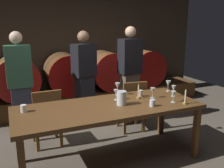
{
  "coord_description": "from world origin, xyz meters",
  "views": [
    {
      "loc": [
        -1.08,
        -2.74,
        1.81
      ],
      "look_at": [
        0.12,
        0.03,
        1.05
      ],
      "focal_mm": 39.53,
      "sensor_mm": 36.0,
      "label": 1
    }
  ],
  "objects_px": {
    "wine_barrel_right": "(105,70)",
    "wine_glass_center_right": "(173,94)",
    "guest_left": "(20,84)",
    "candle_right": "(185,100)",
    "wine_glass_left": "(118,86)",
    "wine_glass_right": "(174,89)",
    "wine_barrel_center": "(65,73)",
    "pitcher": "(122,98)",
    "wine_barrel_far_right": "(141,67)",
    "dining_table": "(109,111)",
    "guest_center": "(84,79)",
    "chair_right": "(132,104)",
    "guest_right": "(130,75)",
    "wine_glass_center_left": "(153,91)",
    "cup_left": "(24,108)",
    "cup_right": "(140,93)",
    "wine_glass_far_left": "(116,93)",
    "cup_center": "(152,103)",
    "chair_left": "(47,115)",
    "wine_barrel_left": "(16,77)",
    "candle_left": "(138,94)",
    "wine_glass_far_right": "(168,84)"
  },
  "relations": [
    {
      "from": "cup_center",
      "to": "guest_right",
      "type": "bearing_deg",
      "value": 74.73
    },
    {
      "from": "wine_barrel_right",
      "to": "candle_right",
      "type": "relative_size",
      "value": 4.55
    },
    {
      "from": "wine_glass_right",
      "to": "wine_glass_far_right",
      "type": "height_order",
      "value": "wine_glass_far_right"
    },
    {
      "from": "guest_center",
      "to": "wine_glass_left",
      "type": "height_order",
      "value": "guest_center"
    },
    {
      "from": "wine_barrel_center",
      "to": "cup_left",
      "type": "bearing_deg",
      "value": -114.89
    },
    {
      "from": "wine_glass_left",
      "to": "pitcher",
      "type": "bearing_deg",
      "value": -107.9
    },
    {
      "from": "guest_center",
      "to": "candle_right",
      "type": "distance_m",
      "value": 1.82
    },
    {
      "from": "dining_table",
      "to": "cup_left",
      "type": "relative_size",
      "value": 27.01
    },
    {
      "from": "wine_glass_left",
      "to": "chair_left",
      "type": "bearing_deg",
      "value": 160.54
    },
    {
      "from": "wine_barrel_left",
      "to": "wine_barrel_center",
      "type": "distance_m",
      "value": 0.95
    },
    {
      "from": "candle_right",
      "to": "wine_barrel_center",
      "type": "bearing_deg",
      "value": 110.68
    },
    {
      "from": "wine_barrel_right",
      "to": "wine_glass_center_right",
      "type": "height_order",
      "value": "wine_barrel_right"
    },
    {
      "from": "wine_glass_left",
      "to": "wine_glass_right",
      "type": "relative_size",
      "value": 1.15
    },
    {
      "from": "chair_right",
      "to": "cup_center",
      "type": "distance_m",
      "value": 1.02
    },
    {
      "from": "candle_left",
      "to": "cup_center",
      "type": "xyz_separation_m",
      "value": [
        0.0,
        -0.35,
        -0.02
      ]
    },
    {
      "from": "cup_right",
      "to": "wine_barrel_center",
      "type": "bearing_deg",
      "value": 106.3
    },
    {
      "from": "wine_barrel_center",
      "to": "wine_glass_left",
      "type": "height_order",
      "value": "wine_barrel_center"
    },
    {
      "from": "wine_barrel_center",
      "to": "chair_right",
      "type": "xyz_separation_m",
      "value": [
        0.76,
        -1.57,
        -0.29
      ]
    },
    {
      "from": "guest_left",
      "to": "wine_glass_left",
      "type": "relative_size",
      "value": 9.15
    },
    {
      "from": "wine_barrel_far_right",
      "to": "wine_glass_left",
      "type": "height_order",
      "value": "wine_barrel_far_right"
    },
    {
      "from": "guest_right",
      "to": "wine_glass_center_left",
      "type": "xyz_separation_m",
      "value": [
        -0.16,
        -1.01,
        -0.01
      ]
    },
    {
      "from": "wine_barrel_center",
      "to": "wine_glass_center_left",
      "type": "bearing_deg",
      "value": -71.56
    },
    {
      "from": "wine_glass_left",
      "to": "wine_glass_center_left",
      "type": "relative_size",
      "value": 1.25
    },
    {
      "from": "dining_table",
      "to": "cup_right",
      "type": "bearing_deg",
      "value": 17.64
    },
    {
      "from": "wine_barrel_left",
      "to": "chair_right",
      "type": "relative_size",
      "value": 1.07
    },
    {
      "from": "guest_right",
      "to": "wine_glass_far_right",
      "type": "height_order",
      "value": "guest_right"
    },
    {
      "from": "guest_left",
      "to": "wine_glass_right",
      "type": "height_order",
      "value": "guest_left"
    },
    {
      "from": "guest_left",
      "to": "candle_right",
      "type": "relative_size",
      "value": 8.12
    },
    {
      "from": "wine_barrel_right",
      "to": "dining_table",
      "type": "distance_m",
      "value": 2.43
    },
    {
      "from": "candle_left",
      "to": "wine_barrel_left",
      "type": "bearing_deg",
      "value": 124.56
    },
    {
      "from": "wine_glass_center_left",
      "to": "chair_left",
      "type": "bearing_deg",
      "value": 153.92
    },
    {
      "from": "wine_barrel_center",
      "to": "wine_glass_left",
      "type": "xyz_separation_m",
      "value": [
        0.35,
        -1.89,
        0.13
      ]
    },
    {
      "from": "cup_center",
      "to": "candle_right",
      "type": "bearing_deg",
      "value": -11.88
    },
    {
      "from": "pitcher",
      "to": "wine_barrel_right",
      "type": "bearing_deg",
      "value": 73.03
    },
    {
      "from": "wine_barrel_far_right",
      "to": "dining_table",
      "type": "relative_size",
      "value": 0.4
    },
    {
      "from": "wine_glass_left",
      "to": "wine_glass_far_left",
      "type": "bearing_deg",
      "value": -119.55
    },
    {
      "from": "wine_glass_far_left",
      "to": "cup_right",
      "type": "relative_size",
      "value": 1.54
    },
    {
      "from": "dining_table",
      "to": "guest_left",
      "type": "bearing_deg",
      "value": 127.17
    },
    {
      "from": "guest_left",
      "to": "wine_glass_far_left",
      "type": "xyz_separation_m",
      "value": [
        1.16,
        -1.11,
        0.02
      ]
    },
    {
      "from": "guest_center",
      "to": "chair_right",
      "type": "bearing_deg",
      "value": 121.13
    },
    {
      "from": "wine_glass_left",
      "to": "cup_left",
      "type": "height_order",
      "value": "wine_glass_left"
    },
    {
      "from": "chair_right",
      "to": "pitcher",
      "type": "distance_m",
      "value": 0.99
    },
    {
      "from": "chair_left",
      "to": "chair_right",
      "type": "relative_size",
      "value": 1.0
    },
    {
      "from": "wine_barrel_left",
      "to": "wine_barrel_right",
      "type": "bearing_deg",
      "value": 0.0
    },
    {
      "from": "guest_right",
      "to": "cup_left",
      "type": "relative_size",
      "value": 19.9
    },
    {
      "from": "wine_barrel_far_right",
      "to": "wine_glass_right",
      "type": "xyz_separation_m",
      "value": [
        -0.77,
        -2.26,
        0.11
      ]
    },
    {
      "from": "cup_left",
      "to": "wine_glass_right",
      "type": "bearing_deg",
      "value": -5.07
    },
    {
      "from": "chair_right",
      "to": "cup_right",
      "type": "height_order",
      "value": "chair_right"
    },
    {
      "from": "wine_barrel_right",
      "to": "cup_left",
      "type": "xyz_separation_m",
      "value": [
        -1.88,
        -2.08,
        0.04
      ]
    },
    {
      "from": "wine_barrel_right",
      "to": "cup_left",
      "type": "bearing_deg",
      "value": -132.1
    }
  ]
}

